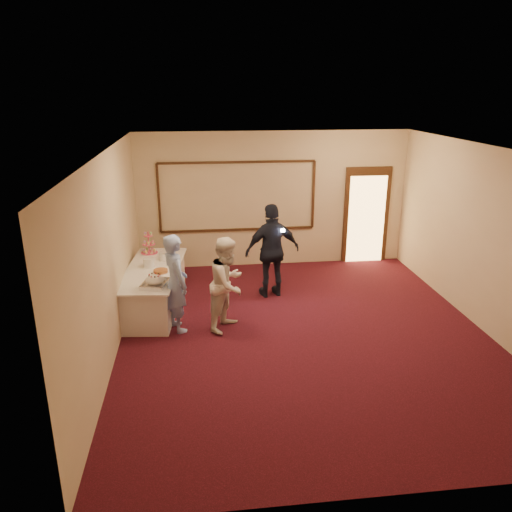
{
  "coord_description": "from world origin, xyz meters",
  "views": [
    {
      "loc": [
        -1.69,
        -7.26,
        3.88
      ],
      "look_at": [
        -0.72,
        0.71,
        1.15
      ],
      "focal_mm": 35.0,
      "sensor_mm": 36.0,
      "label": 1
    }
  ],
  "objects": [
    {
      "name": "doorway",
      "position": [
        2.15,
        3.45,
        1.08
      ],
      "size": [
        1.05,
        0.07,
        2.2
      ],
      "color": "#301F0E",
      "rests_on": "floor"
    },
    {
      "name": "room_walls",
      "position": [
        0.0,
        0.0,
        2.03
      ],
      "size": [
        6.04,
        7.04,
        3.02
      ],
      "color": "beige",
      "rests_on": "floor"
    },
    {
      "name": "cupcake_stand",
      "position": [
        -2.66,
        2.26,
        0.94
      ],
      "size": [
        0.33,
        0.33,
        0.48
      ],
      "color": "#DF436B",
      "rests_on": "buffet_table"
    },
    {
      "name": "buffet_table",
      "position": [
        -2.53,
        1.35,
        0.39
      ],
      "size": [
        1.19,
        2.51,
        0.77
      ],
      "color": "white",
      "rests_on": "floor"
    },
    {
      "name": "pavlova_tray",
      "position": [
        -2.43,
        0.5,
        0.85
      ],
      "size": [
        0.48,
        0.59,
        0.19
      ],
      "color": "silver",
      "rests_on": "buffet_table"
    },
    {
      "name": "plate_stack_b",
      "position": [
        -2.34,
        1.79,
        0.85
      ],
      "size": [
        0.19,
        0.19,
        0.16
      ],
      "color": "white",
      "rests_on": "buffet_table"
    },
    {
      "name": "guest",
      "position": [
        -0.29,
        1.68,
        0.91
      ],
      "size": [
        1.13,
        0.63,
        1.82
      ],
      "primitive_type": "imported",
      "rotation": [
        0.0,
        0.0,
        3.32
      ],
      "color": "black",
      "rests_on": "floor"
    },
    {
      "name": "wall_molding",
      "position": [
        -0.8,
        3.47,
        1.6
      ],
      "size": [
        3.45,
        0.04,
        1.55
      ],
      "color": "#301F0E",
      "rests_on": "room_walls"
    },
    {
      "name": "floor",
      "position": [
        0.0,
        0.0,
        0.0
      ],
      "size": [
        7.0,
        7.0,
        0.0
      ],
      "primitive_type": "plane",
      "color": "black",
      "rests_on": "ground"
    },
    {
      "name": "man",
      "position": [
        -2.08,
        0.44,
        0.83
      ],
      "size": [
        0.61,
        0.71,
        1.66
      ],
      "primitive_type": "imported",
      "rotation": [
        0.0,
        0.0,
        1.99
      ],
      "color": "#89A7E5",
      "rests_on": "floor"
    },
    {
      "name": "woman",
      "position": [
        -1.23,
        0.4,
        0.79
      ],
      "size": [
        0.93,
        0.98,
        1.59
      ],
      "primitive_type": "imported",
      "rotation": [
        0.0,
        0.0,
        0.99
      ],
      "color": "silver",
      "rests_on": "floor"
    },
    {
      "name": "tart",
      "position": [
        -2.37,
        1.1,
        0.8
      ],
      "size": [
        0.29,
        0.29,
        0.06
      ],
      "color": "white",
      "rests_on": "buffet_table"
    },
    {
      "name": "plate_stack_a",
      "position": [
        -2.6,
        1.43,
        0.86
      ],
      "size": [
        0.21,
        0.21,
        0.17
      ],
      "color": "white",
      "rests_on": "buffet_table"
    },
    {
      "name": "camera_flash",
      "position": [
        -0.13,
        1.49,
        1.36
      ],
      "size": [
        0.07,
        0.04,
        0.05
      ],
      "primitive_type": "cube",
      "rotation": [
        0.0,
        0.0,
        0.04
      ],
      "color": "white",
      "rests_on": "guest"
    }
  ]
}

